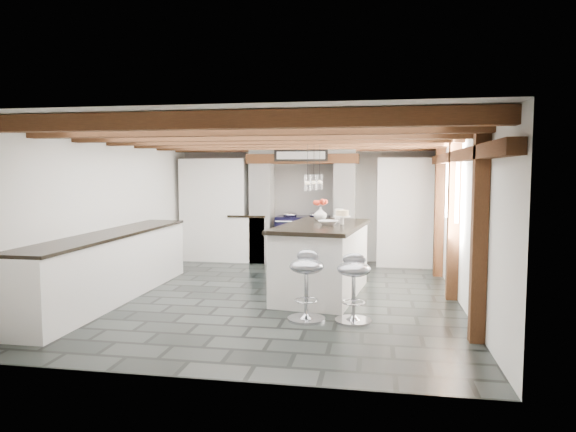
% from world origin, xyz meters
% --- Properties ---
extents(ground, '(6.00, 6.00, 0.00)m').
position_xyz_m(ground, '(0.00, 0.00, 0.00)').
color(ground, black).
rests_on(ground, ground).
extents(room_shell, '(6.00, 6.03, 6.00)m').
position_xyz_m(room_shell, '(-0.61, 1.42, 1.07)').
color(room_shell, silver).
rests_on(room_shell, ground).
extents(range_cooker, '(1.00, 0.63, 0.99)m').
position_xyz_m(range_cooker, '(0.00, 2.68, 0.47)').
color(range_cooker, black).
rests_on(range_cooker, ground).
extents(kitchen_island, '(1.33, 2.17, 1.35)m').
position_xyz_m(kitchen_island, '(0.63, 0.17, 0.52)').
color(kitchen_island, white).
rests_on(kitchen_island, ground).
extents(bar_stool_near, '(0.43, 0.43, 0.80)m').
position_xyz_m(bar_stool_near, '(1.14, -1.10, 0.50)').
color(bar_stool_near, silver).
rests_on(bar_stool_near, ground).
extents(bar_stool_far, '(0.49, 0.49, 0.83)m').
position_xyz_m(bar_stool_far, '(0.59, -1.13, 0.51)').
color(bar_stool_far, silver).
rests_on(bar_stool_far, ground).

